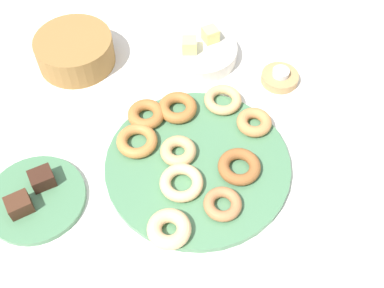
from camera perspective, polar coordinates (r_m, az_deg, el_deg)
name	(u,v)px	position (r m, az deg, el deg)	size (l,w,h in m)	color
ground_plane	(198,166)	(1.04, 0.68, -2.67)	(2.40, 2.40, 0.00)	white
donut_plate	(198,164)	(1.04, 0.69, -2.44)	(0.40, 0.40, 0.02)	#4C7F56
donut_0	(239,167)	(1.02, 5.66, -2.70)	(0.09, 0.09, 0.02)	#995B2D
donut_1	(181,183)	(0.99, -1.26, -4.63)	(0.09, 0.09, 0.02)	#EABC84
donut_2	(146,114)	(1.10, -5.50, 3.53)	(0.08, 0.08, 0.03)	#AD6B33
donut_3	(169,229)	(0.94, -2.74, -10.07)	(0.09, 0.09, 0.03)	#EABC84
donut_4	(137,141)	(1.06, -6.57, 0.37)	(0.09, 0.09, 0.02)	#BC7A3D
donut_5	(254,122)	(1.09, 7.42, 2.59)	(0.08, 0.08, 0.03)	#C6844C
donut_6	(178,151)	(1.03, -1.65, -0.85)	(0.08, 0.08, 0.03)	tan
donut_7	(222,204)	(0.97, 3.62, -7.17)	(0.08, 0.08, 0.02)	#B27547
donut_8	(178,108)	(1.11, -1.72, 4.36)	(0.09, 0.09, 0.03)	#AD6B33
donut_9	(223,100)	(1.13, 3.70, 5.28)	(0.09, 0.09, 0.02)	tan
cake_plate	(36,199)	(1.05, -18.13, -6.22)	(0.21, 0.21, 0.01)	#4C7F56
brownie_near	(19,205)	(1.02, -19.92, -6.82)	(0.05, 0.04, 0.04)	#472819
brownie_far	(42,179)	(1.04, -17.45, -3.95)	(0.05, 0.04, 0.04)	#381E14
candle_holder	(280,78)	(1.21, 10.42, 7.76)	(0.09, 0.09, 0.02)	tan
tealight	(281,73)	(1.20, 10.55, 8.36)	(0.04, 0.04, 0.01)	silver
basket	(75,51)	(1.26, -13.77, 10.74)	(0.19, 0.19, 0.08)	olive
fruit_bowl	(201,53)	(1.25, 1.07, 10.85)	(0.18, 0.18, 0.04)	silver
melon_chunk_left	(189,45)	(1.21, -0.32, 11.68)	(0.04, 0.04, 0.04)	#DBD67A
melon_chunk_right	(210,35)	(1.24, 2.20, 12.91)	(0.04, 0.04, 0.04)	#DBD67A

